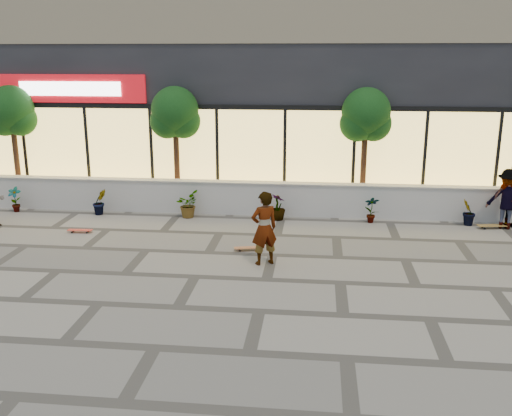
# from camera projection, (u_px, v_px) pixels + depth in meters

# --- Properties ---
(ground) EXTENTS (80.00, 80.00, 0.00)m
(ground) POSITION_uv_depth(u_px,v_px,m) (259.00, 311.00, 11.17)
(ground) COLOR gray
(ground) RESTS_ON ground
(planter_wall) EXTENTS (22.00, 0.42, 1.04)m
(planter_wall) POSITION_uv_depth(u_px,v_px,m) (282.00, 199.00, 17.75)
(planter_wall) COLOR beige
(planter_wall) RESTS_ON ground
(retail_building) EXTENTS (24.00, 9.17, 8.50)m
(retail_building) POSITION_uv_depth(u_px,v_px,m) (293.00, 71.00, 22.05)
(retail_building) COLOR black
(retail_building) RESTS_ON ground
(shrub_a) EXTENTS (0.43, 0.29, 0.81)m
(shrub_a) POSITION_uv_depth(u_px,v_px,m) (15.00, 199.00, 18.14)
(shrub_a) COLOR #133D13
(shrub_a) RESTS_ON ground
(shrub_b) EXTENTS (0.57, 0.57, 0.81)m
(shrub_b) POSITION_uv_depth(u_px,v_px,m) (100.00, 202.00, 17.85)
(shrub_b) COLOR #133D13
(shrub_b) RESTS_ON ground
(shrub_c) EXTENTS (0.68, 0.77, 0.81)m
(shrub_c) POSITION_uv_depth(u_px,v_px,m) (187.00, 204.00, 17.56)
(shrub_c) COLOR #133D13
(shrub_c) RESTS_ON ground
(shrub_d) EXTENTS (0.64, 0.64, 0.81)m
(shrub_d) POSITION_uv_depth(u_px,v_px,m) (278.00, 207.00, 17.26)
(shrub_d) COLOR #133D13
(shrub_d) RESTS_ON ground
(shrub_e) EXTENTS (0.46, 0.35, 0.81)m
(shrub_e) POSITION_uv_depth(u_px,v_px,m) (372.00, 209.00, 16.97)
(shrub_e) COLOR #133D13
(shrub_e) RESTS_ON ground
(shrub_f) EXTENTS (0.55, 0.57, 0.81)m
(shrub_f) POSITION_uv_depth(u_px,v_px,m) (469.00, 212.00, 16.68)
(shrub_f) COLOR #133D13
(shrub_f) RESTS_ON ground
(tree_west) EXTENTS (1.60, 1.50, 3.92)m
(tree_west) POSITION_uv_depth(u_px,v_px,m) (11.00, 114.00, 18.73)
(tree_west) COLOR #412617
(tree_west) RESTS_ON ground
(tree_midwest) EXTENTS (1.60, 1.50, 3.92)m
(tree_midwest) POSITION_uv_depth(u_px,v_px,m) (175.00, 116.00, 18.15)
(tree_midwest) COLOR #412617
(tree_midwest) RESTS_ON ground
(tree_mideast) EXTENTS (1.60, 1.50, 3.92)m
(tree_mideast) POSITION_uv_depth(u_px,v_px,m) (366.00, 118.00, 17.52)
(tree_mideast) COLOR #412617
(tree_mideast) RESTS_ON ground
(skater_center) EXTENTS (0.78, 0.69, 1.79)m
(skater_center) POSITION_uv_depth(u_px,v_px,m) (264.00, 228.00, 13.47)
(skater_center) COLOR white
(skater_center) RESTS_ON ground
(skater_right_far) EXTENTS (1.27, 0.95, 1.74)m
(skater_right_far) POSITION_uv_depth(u_px,v_px,m) (507.00, 199.00, 16.31)
(skater_right_far) COLOR maroon
(skater_right_far) RESTS_ON ground
(skateboard_center) EXTENTS (0.75, 0.35, 0.09)m
(skateboard_center) POSITION_uv_depth(u_px,v_px,m) (248.00, 248.00, 14.61)
(skateboard_center) COLOR #9D5B33
(skateboard_center) RESTS_ON ground
(skateboard_left) EXTENTS (0.71, 0.21, 0.08)m
(skateboard_left) POSITION_uv_depth(u_px,v_px,m) (80.00, 230.00, 16.08)
(skateboard_left) COLOR red
(skateboard_left) RESTS_ON ground
(skateboard_right_near) EXTENTS (0.90, 0.36, 0.11)m
(skateboard_right_near) POSITION_uv_depth(u_px,v_px,m) (493.00, 226.00, 16.45)
(skateboard_right_near) COLOR olive
(skateboard_right_near) RESTS_ON ground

